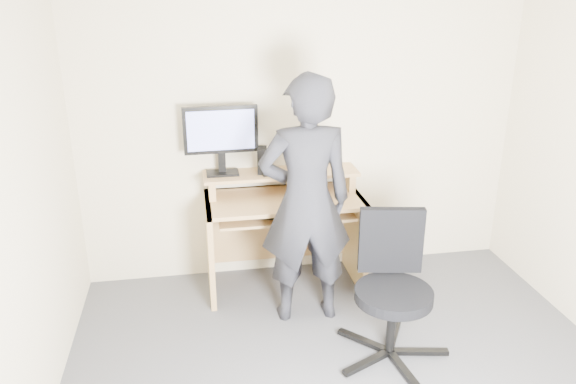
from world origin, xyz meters
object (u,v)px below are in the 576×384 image
object	(u,v)px
monitor	(221,134)
person	(306,202)
desk	(283,218)
office_chair	(392,282)

from	to	relation	value
monitor	person	world-z (taller)	person
person	monitor	bearing A→B (deg)	-49.51
monitor	person	distance (m)	0.88
monitor	desk	bearing A→B (deg)	-13.36
desk	person	xyz separation A→B (m)	(0.07, -0.52, 0.34)
desk	monitor	world-z (taller)	monitor
office_chair	person	distance (m)	0.79
desk	monitor	size ratio (longest dim) A/B	2.15
desk	monitor	xyz separation A→B (m)	(-0.45, 0.09, 0.68)
office_chair	person	bearing A→B (deg)	142.02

